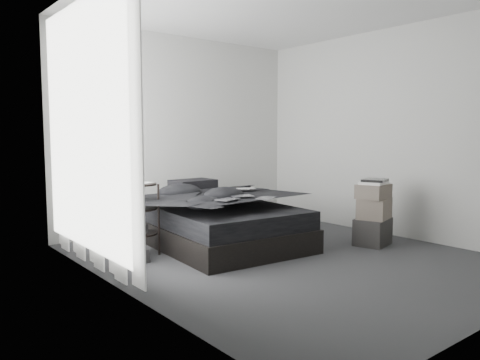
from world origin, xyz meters
TOP-DOWN VIEW (x-y plane):
  - floor at (0.00, 0.00)m, footprint 3.60×4.20m
  - ceiling at (0.00, 0.00)m, footprint 3.60×4.20m
  - wall_back at (0.00, 2.10)m, footprint 3.60×0.01m
  - wall_left at (-1.80, 0.00)m, footprint 0.01×4.20m
  - wall_right at (1.80, 0.00)m, footprint 0.01×4.20m
  - window_left at (-1.78, 0.90)m, footprint 0.02×2.00m
  - curtain_left at (-1.73, 0.90)m, footprint 0.06×2.12m
  - bed at (-0.23, 0.86)m, footprint 1.58×1.99m
  - mattress at (-0.23, 0.86)m, footprint 1.52×1.94m
  - duvet at (-0.23, 0.82)m, footprint 1.52×1.72m
  - pillow_lower at (-0.22, 1.59)m, footprint 0.60×0.43m
  - pillow_upper at (-0.15, 1.57)m, footprint 0.54×0.38m
  - laptop at (0.12, 0.88)m, footprint 0.35×0.30m
  - comic_a at (-0.50, 0.38)m, footprint 0.27×0.22m
  - comic_b at (-0.22, 0.49)m, footprint 0.27×0.22m
  - comic_c at (-0.12, 0.21)m, footprint 0.28×0.25m
  - side_stand at (-1.19, 1.04)m, footprint 0.49×0.49m
  - papers at (-1.18, 1.03)m, footprint 0.35×0.31m
  - floor_books at (-1.29, 0.80)m, footprint 0.13×0.19m
  - box_lower at (1.16, -0.21)m, footprint 0.49×0.42m
  - box_mid at (1.17, -0.22)m, footprint 0.47×0.42m
  - box_upper at (1.16, -0.21)m, footprint 0.42×0.37m
  - art_book_white at (1.16, -0.21)m, footprint 0.37×0.33m
  - art_book_snake at (1.17, -0.22)m, footprint 0.38×0.34m

SIDE VIEW (x-z plane):
  - floor at x=0.00m, z-range -0.01..0.01m
  - floor_books at x=-1.29m, z-range 0.00..0.13m
  - bed at x=-0.23m, z-range 0.00..0.26m
  - box_lower at x=1.16m, z-range 0.00..0.31m
  - mattress at x=-0.23m, z-range 0.26..0.46m
  - side_stand at x=-1.19m, z-range 0.00..0.76m
  - box_mid at x=1.17m, z-range 0.31..0.54m
  - pillow_lower at x=-0.22m, z-range 0.46..0.59m
  - duvet at x=-0.23m, z-range 0.46..0.68m
  - box_upper at x=1.16m, z-range 0.54..0.71m
  - pillow_upper at x=-0.15m, z-range 0.59..0.70m
  - comic_a at x=-0.50m, z-range 0.68..0.68m
  - comic_b at x=-0.22m, z-range 0.68..0.69m
  - laptop at x=0.12m, z-range 0.68..0.70m
  - comic_c at x=-0.12m, z-range 0.69..0.70m
  - art_book_white at x=1.16m, z-range 0.71..0.74m
  - art_book_snake at x=1.17m, z-range 0.74..0.77m
  - papers at x=-1.18m, z-range 0.76..0.77m
  - curtain_left at x=-1.73m, z-range 0.04..2.52m
  - wall_back at x=0.00m, z-range 0.00..2.60m
  - wall_left at x=-1.80m, z-range 0.00..2.60m
  - wall_right at x=1.80m, z-range 0.00..2.60m
  - window_left at x=-1.78m, z-range 0.20..2.50m
  - ceiling at x=0.00m, z-range 2.60..2.60m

